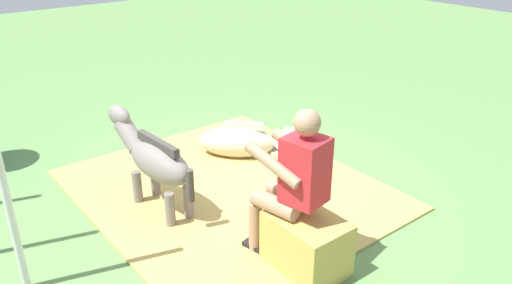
# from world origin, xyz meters

# --- Properties ---
(ground_plane) EXTENTS (24.00, 24.00, 0.00)m
(ground_plane) POSITION_xyz_m (0.00, 0.00, 0.00)
(ground_plane) COLOR #608C4C
(hay_patch) EXTENTS (3.04, 2.65, 0.02)m
(hay_patch) POSITION_xyz_m (0.14, -0.01, 0.01)
(hay_patch) COLOR tan
(hay_patch) RESTS_ON ground
(hay_bale) EXTENTS (0.62, 0.45, 0.45)m
(hay_bale) POSITION_xyz_m (-1.24, 0.22, 0.23)
(hay_bale) COLOR tan
(hay_bale) RESTS_ON ground
(person_seated) EXTENTS (0.70, 0.50, 1.33)m
(person_seated) POSITION_xyz_m (-1.08, 0.24, 0.73)
(person_seated) COLOR tan
(person_seated) RESTS_ON ground
(pony_standing) EXTENTS (1.35, 0.38, 0.87)m
(pony_standing) POSITION_xyz_m (0.30, 0.70, 0.52)
(pony_standing) COLOR slate
(pony_standing) RESTS_ON ground
(pony_lying) EXTENTS (1.13, 1.15, 0.42)m
(pony_lying) POSITION_xyz_m (0.67, -0.63, 0.19)
(pony_lying) COLOR beige
(pony_lying) RESTS_ON ground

